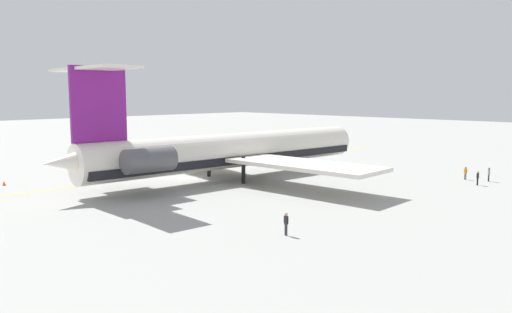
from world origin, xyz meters
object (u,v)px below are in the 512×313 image
(ground_crew_near_nose, at_px, (286,221))
(ground_crew_portside, at_px, (466,171))
(main_jetliner, at_px, (226,150))
(safety_cone_nose, at_px, (4,183))
(ground_crew_near_tail, at_px, (478,176))
(ground_crew_starboard, at_px, (489,173))

(ground_crew_near_nose, relative_size, ground_crew_portside, 1.10)
(main_jetliner, bearing_deg, ground_crew_near_nose, -118.03)
(main_jetliner, xyz_separation_m, safety_cone_nose, (21.32, -15.43, -3.43))
(ground_crew_near_nose, distance_m, ground_crew_near_tail, 32.13)
(ground_crew_near_nose, xyz_separation_m, ground_crew_starboard, (-35.71, 1.62, -0.06))
(ground_crew_near_tail, height_order, ground_crew_starboard, ground_crew_starboard)
(ground_crew_starboard, bearing_deg, main_jetliner, 177.12)
(ground_crew_near_tail, bearing_deg, safety_cone_nose, -120.24)
(ground_crew_near_nose, height_order, ground_crew_near_tail, ground_crew_near_nose)
(ground_crew_near_tail, xyz_separation_m, safety_cone_nose, (39.87, -39.40, -0.81))
(ground_crew_near_nose, height_order, safety_cone_nose, ground_crew_near_nose)
(ground_crew_near_tail, height_order, safety_cone_nose, ground_crew_near_tail)
(ground_crew_portside, bearing_deg, ground_crew_starboard, -78.40)
(ground_crew_portside, bearing_deg, ground_crew_near_nose, 177.20)
(ground_crew_near_nose, bearing_deg, ground_crew_near_tail, 175.03)
(safety_cone_nose, bearing_deg, ground_crew_near_nose, 101.66)
(main_jetliner, height_order, ground_crew_near_nose, main_jetliner)
(ground_crew_near_tail, bearing_deg, ground_crew_near_nose, -78.61)
(ground_crew_near_nose, distance_m, ground_crew_starboard, 35.74)
(ground_crew_portside, bearing_deg, main_jetliner, 130.79)
(main_jetliner, bearing_deg, safety_cone_nose, 147.36)
(ground_crew_portside, distance_m, safety_cone_nose, 56.37)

